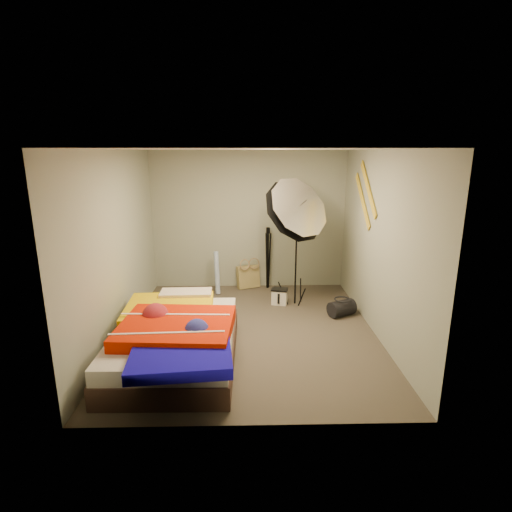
{
  "coord_description": "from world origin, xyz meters",
  "views": [
    {
      "loc": [
        -0.04,
        -5.2,
        2.48
      ],
      "look_at": [
        0.1,
        0.6,
        0.95
      ],
      "focal_mm": 28.0,
      "sensor_mm": 36.0,
      "label": 1
    }
  ],
  "objects_px": {
    "tote_bag": "(248,277)",
    "duffel_bag": "(342,308)",
    "wrapping_roll": "(217,273)",
    "camera_case": "(279,297)",
    "bed": "(176,339)",
    "camera_tripod": "(268,254)",
    "photo_umbrella": "(294,212)"
  },
  "relations": [
    {
      "from": "bed",
      "to": "photo_umbrella",
      "type": "distance_m",
      "value": 2.63
    },
    {
      "from": "wrapping_roll",
      "to": "photo_umbrella",
      "type": "bearing_deg",
      "value": -30.83
    },
    {
      "from": "tote_bag",
      "to": "photo_umbrella",
      "type": "distance_m",
      "value": 1.86
    },
    {
      "from": "tote_bag",
      "to": "camera_tripod",
      "type": "height_order",
      "value": "camera_tripod"
    },
    {
      "from": "camera_case",
      "to": "photo_umbrella",
      "type": "relative_size",
      "value": 0.11
    },
    {
      "from": "camera_case",
      "to": "camera_tripod",
      "type": "xyz_separation_m",
      "value": [
        -0.16,
        0.83,
        0.53
      ]
    },
    {
      "from": "wrapping_roll",
      "to": "duffel_bag",
      "type": "bearing_deg",
      "value": -28.25
    },
    {
      "from": "wrapping_roll",
      "to": "camera_case",
      "type": "height_order",
      "value": "wrapping_roll"
    },
    {
      "from": "duffel_bag",
      "to": "bed",
      "type": "distance_m",
      "value": 2.68
    },
    {
      "from": "photo_umbrella",
      "to": "camera_case",
      "type": "bearing_deg",
      "value": 134.41
    },
    {
      "from": "duffel_bag",
      "to": "camera_case",
      "type": "bearing_deg",
      "value": 124.99
    },
    {
      "from": "tote_bag",
      "to": "bed",
      "type": "relative_size",
      "value": 0.19
    },
    {
      "from": "tote_bag",
      "to": "duffel_bag",
      "type": "distance_m",
      "value": 1.99
    },
    {
      "from": "wrapping_roll",
      "to": "bed",
      "type": "bearing_deg",
      "value": -97.59
    },
    {
      "from": "tote_bag",
      "to": "wrapping_roll",
      "type": "bearing_deg",
      "value": -175.54
    },
    {
      "from": "wrapping_roll",
      "to": "bed",
      "type": "relative_size",
      "value": 0.34
    },
    {
      "from": "wrapping_roll",
      "to": "photo_umbrella",
      "type": "relative_size",
      "value": 0.34
    },
    {
      "from": "tote_bag",
      "to": "wrapping_roll",
      "type": "distance_m",
      "value": 0.65
    },
    {
      "from": "duffel_bag",
      "to": "camera_tripod",
      "type": "relative_size",
      "value": 0.35
    },
    {
      "from": "duffel_bag",
      "to": "camera_tripod",
      "type": "bearing_deg",
      "value": 102.8
    },
    {
      "from": "camera_case",
      "to": "camera_tripod",
      "type": "bearing_deg",
      "value": 114.36
    },
    {
      "from": "wrapping_roll",
      "to": "camera_tripod",
      "type": "height_order",
      "value": "camera_tripod"
    },
    {
      "from": "tote_bag",
      "to": "wrapping_roll",
      "type": "relative_size",
      "value": 0.55
    },
    {
      "from": "camera_case",
      "to": "camera_tripod",
      "type": "relative_size",
      "value": 0.22
    },
    {
      "from": "camera_case",
      "to": "duffel_bag",
      "type": "distance_m",
      "value": 1.06
    },
    {
      "from": "tote_bag",
      "to": "bed",
      "type": "distance_m",
      "value": 2.84
    },
    {
      "from": "wrapping_roll",
      "to": "photo_umbrella",
      "type": "height_order",
      "value": "photo_umbrella"
    },
    {
      "from": "wrapping_roll",
      "to": "camera_case",
      "type": "bearing_deg",
      "value": -27.7
    },
    {
      "from": "wrapping_roll",
      "to": "tote_bag",
      "type": "bearing_deg",
      "value": 27.28
    },
    {
      "from": "tote_bag",
      "to": "duffel_bag",
      "type": "relative_size",
      "value": 1.04
    },
    {
      "from": "camera_case",
      "to": "bed",
      "type": "distance_m",
      "value": 2.32
    },
    {
      "from": "duffel_bag",
      "to": "photo_umbrella",
      "type": "relative_size",
      "value": 0.18
    }
  ]
}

